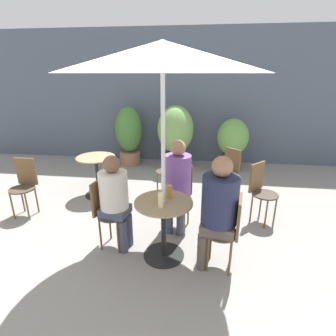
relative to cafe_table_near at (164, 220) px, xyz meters
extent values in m
plane|color=gray|center=(-0.14, -0.13, -0.47)|extent=(20.00, 20.00, 0.00)
cube|color=#4C5666|center=(-0.14, 3.68, 1.03)|extent=(10.00, 0.06, 3.00)
cylinder|color=black|center=(0.00, 0.00, -0.47)|extent=(0.48, 0.48, 0.01)
cylinder|color=black|center=(0.00, 0.00, -0.12)|extent=(0.06, 0.06, 0.67)
cylinder|color=#997F5B|center=(0.00, 0.00, 0.23)|extent=(0.65, 0.65, 0.02)
cylinder|color=black|center=(-1.37, 1.50, -0.47)|extent=(0.48, 0.48, 0.01)
cylinder|color=black|center=(-1.37, 1.50, -0.12)|extent=(0.06, 0.06, 0.67)
cylinder|color=#997F5B|center=(-1.37, 1.50, 0.23)|extent=(0.65, 0.65, 0.02)
cylinder|color=#42382D|center=(0.63, -0.11, -0.03)|extent=(0.36, 0.36, 0.02)
cylinder|color=brown|center=(0.73, -0.25, -0.26)|extent=(0.02, 0.02, 0.43)
cylinder|color=brown|center=(0.77, -0.02, -0.26)|extent=(0.02, 0.02, 0.43)
cylinder|color=brown|center=(0.50, -0.21, -0.26)|extent=(0.02, 0.02, 0.43)
cylinder|color=brown|center=(0.54, 0.02, -0.26)|extent=(0.02, 0.02, 0.43)
cube|color=brown|center=(0.79, -0.14, 0.18)|extent=(0.08, 0.31, 0.42)
cylinder|color=#42382D|center=(0.11, 0.63, -0.03)|extent=(0.36, 0.36, 0.02)
cylinder|color=brown|center=(0.25, 0.73, -0.26)|extent=(0.02, 0.02, 0.43)
cylinder|color=brown|center=(0.02, 0.77, -0.26)|extent=(0.02, 0.02, 0.43)
cylinder|color=brown|center=(0.21, 0.50, -0.26)|extent=(0.02, 0.02, 0.43)
cylinder|color=brown|center=(-0.02, 0.54, -0.26)|extent=(0.02, 0.02, 0.43)
cube|color=brown|center=(0.14, 0.79, 0.18)|extent=(0.31, 0.08, 0.42)
cylinder|color=#42382D|center=(-0.63, 0.11, -0.03)|extent=(0.36, 0.36, 0.02)
cylinder|color=brown|center=(-0.73, 0.25, -0.26)|extent=(0.02, 0.02, 0.43)
cylinder|color=brown|center=(-0.77, 0.02, -0.26)|extent=(0.02, 0.02, 0.43)
cylinder|color=brown|center=(-0.50, 0.21, -0.26)|extent=(0.02, 0.02, 0.43)
cylinder|color=brown|center=(-0.54, -0.02, -0.26)|extent=(0.02, 0.02, 0.43)
cube|color=brown|center=(-0.79, 0.14, 0.18)|extent=(0.08, 0.31, 0.42)
cylinder|color=#42382D|center=(-2.19, 0.66, -0.03)|extent=(0.36, 0.36, 0.02)
cylinder|color=brown|center=(-2.07, 0.78, -0.26)|extent=(0.02, 0.02, 0.43)
cylinder|color=brown|center=(-2.31, 0.78, -0.26)|extent=(0.02, 0.02, 0.43)
cylinder|color=brown|center=(-2.07, 0.55, -0.26)|extent=(0.02, 0.02, 0.43)
cylinder|color=brown|center=(-2.31, 0.55, -0.26)|extent=(0.02, 0.02, 0.43)
cube|color=brown|center=(-2.19, 0.83, 0.18)|extent=(0.31, 0.03, 0.42)
cylinder|color=#42382D|center=(0.82, 1.61, -0.03)|extent=(0.36, 0.36, 0.02)
cylinder|color=brown|center=(0.98, 1.62, -0.26)|extent=(0.02, 0.02, 0.43)
cylinder|color=brown|center=(0.81, 1.78, -0.26)|extent=(0.02, 0.02, 0.43)
cylinder|color=brown|center=(0.82, 1.45, -0.26)|extent=(0.02, 0.02, 0.43)
cylinder|color=brown|center=(0.65, 1.61, -0.26)|extent=(0.02, 0.02, 0.43)
cube|color=brown|center=(0.93, 1.73, 0.18)|extent=(0.24, 0.23, 0.42)
cylinder|color=#42382D|center=(1.31, 0.91, -0.03)|extent=(0.36, 0.36, 0.02)
cylinder|color=brown|center=(1.31, 1.08, -0.26)|extent=(0.02, 0.02, 0.43)
cylinder|color=brown|center=(1.14, 0.91, -0.26)|extent=(0.02, 0.02, 0.43)
cylinder|color=brown|center=(1.47, 0.91, -0.26)|extent=(0.02, 0.02, 0.43)
cylinder|color=brown|center=(1.31, 0.75, -0.26)|extent=(0.02, 0.02, 0.43)
cube|color=brown|center=(1.19, 1.02, 0.18)|extent=(0.24, 0.24, 0.42)
cylinder|color=#42382D|center=(-0.18, 1.64, -0.03)|extent=(0.36, 0.36, 0.02)
cylinder|color=brown|center=(-0.10, 1.50, -0.26)|extent=(0.02, 0.02, 0.43)
cylinder|color=brown|center=(-0.04, 1.72, -0.26)|extent=(0.02, 0.02, 0.43)
cylinder|color=brown|center=(-0.33, 1.56, -0.26)|extent=(0.02, 0.02, 0.43)
cylinder|color=brown|center=(-0.26, 1.79, -0.26)|extent=(0.02, 0.02, 0.43)
cube|color=brown|center=(-0.03, 1.60, 0.18)|extent=(0.12, 0.30, 0.42)
cylinder|color=brown|center=(0.47, 0.00, -0.26)|extent=(0.11, 0.11, 0.43)
cylinder|color=brown|center=(0.44, -0.16, -0.26)|extent=(0.11, 0.11, 0.43)
cube|color=brown|center=(0.60, -0.10, 0.03)|extent=(0.40, 0.37, 0.11)
cylinder|color=#232847|center=(0.60, -0.10, 0.35)|extent=(0.37, 0.37, 0.51)
sphere|color=#9E7051|center=(0.60, -0.10, 0.71)|extent=(0.21, 0.21, 0.21)
cylinder|color=#42475B|center=(0.01, 0.48, -0.26)|extent=(0.10, 0.10, 0.43)
cylinder|color=#42475B|center=(0.16, 0.46, -0.26)|extent=(0.10, 0.10, 0.43)
cube|color=#42475B|center=(0.10, 0.60, 0.03)|extent=(0.34, 0.37, 0.10)
cylinder|color=#7A4C9E|center=(0.10, 0.60, 0.33)|extent=(0.34, 0.34, 0.51)
sphere|color=#9E7051|center=(0.10, 0.60, 0.69)|extent=(0.20, 0.20, 0.20)
cylinder|color=#42475B|center=(-0.49, 0.01, -0.26)|extent=(0.10, 0.10, 0.43)
cylinder|color=#42475B|center=(-0.46, 0.16, -0.26)|extent=(0.10, 0.10, 0.43)
cube|color=#42475B|center=(-0.60, 0.10, 0.03)|extent=(0.36, 0.33, 0.10)
cylinder|color=beige|center=(-0.60, 0.10, 0.30)|extent=(0.33, 0.33, 0.44)
sphere|color=brown|center=(-0.60, 0.10, 0.61)|extent=(0.19, 0.19, 0.19)
cylinder|color=#B28433|center=(0.05, 0.11, 0.31)|extent=(0.06, 0.06, 0.15)
cylinder|color=beige|center=(-0.01, -0.12, 0.32)|extent=(0.06, 0.06, 0.16)
cylinder|color=#93664C|center=(-1.25, 3.22, -0.32)|extent=(0.48, 0.48, 0.31)
ellipsoid|color=#427533|center=(-1.25, 3.22, 0.36)|extent=(0.62, 0.62, 1.04)
cylinder|color=#47423D|center=(-0.16, 3.03, -0.28)|extent=(0.45, 0.45, 0.39)
ellipsoid|color=#709E51|center=(-0.16, 3.03, 0.43)|extent=(0.78, 0.78, 1.02)
cylinder|color=brown|center=(1.07, 3.08, -0.29)|extent=(0.46, 0.46, 0.36)
ellipsoid|color=#609947|center=(1.07, 3.08, 0.28)|extent=(0.66, 0.66, 0.79)
cylinder|color=silver|center=(0.00, 0.00, 0.68)|extent=(0.04, 0.04, 2.31)
cone|color=silver|center=(0.00, 0.00, 1.70)|extent=(1.96, 1.96, 0.28)
camera|label=1|loc=(0.36, -2.55, 1.55)|focal=28.00mm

